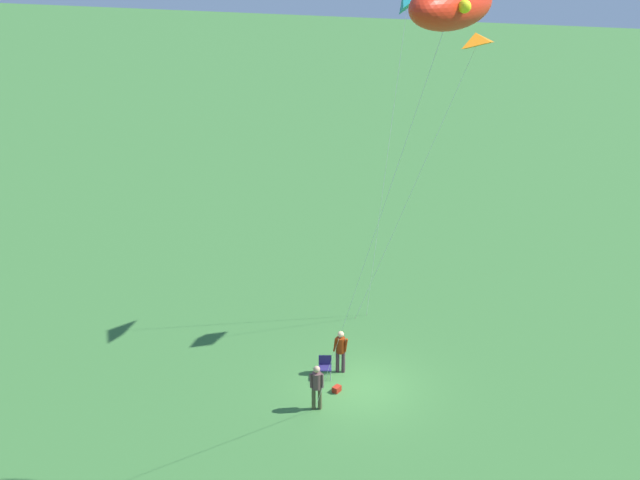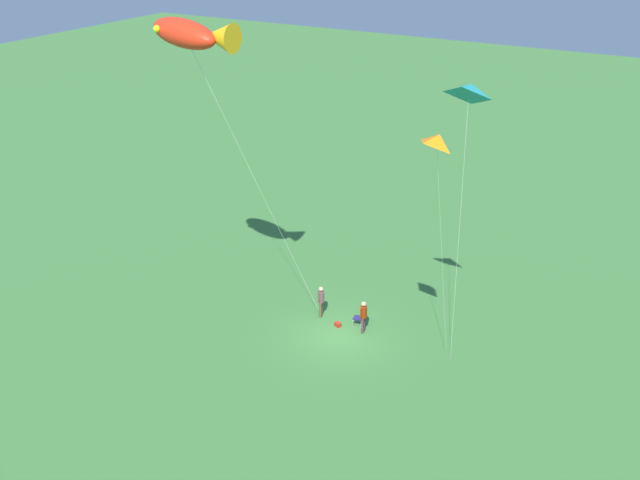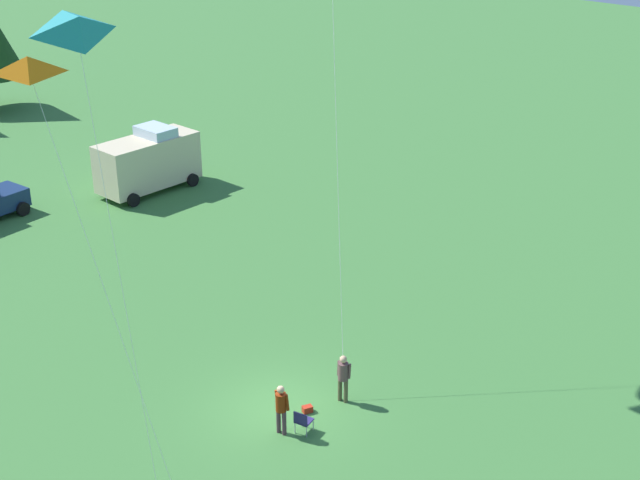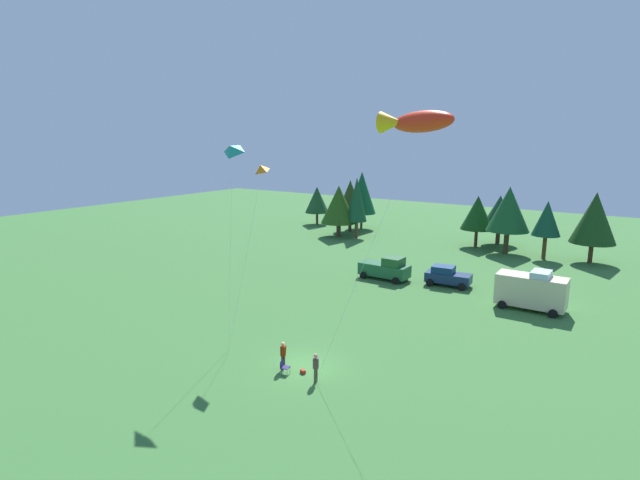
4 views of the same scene
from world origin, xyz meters
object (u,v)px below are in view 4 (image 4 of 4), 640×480
(kite_large_fish, at_px, (415,122))
(person_spectator, at_px, (283,353))
(backpack_on_grass, at_px, (303,372))
(person_kite_flyer, at_px, (316,365))
(folding_chair, at_px, (284,366))
(car_navy_hatch, at_px, (447,276))
(kite_delta_orange, at_px, (260,169))
(van_camper_beige, at_px, (531,290))
(kite_delta_teal, at_px, (230,150))
(truck_green_flatbed, at_px, (386,268))

(kite_large_fish, bearing_deg, person_spectator, -147.09)
(person_spectator, distance_m, backpack_on_grass, 1.65)
(person_kite_flyer, xyz_separation_m, backpack_on_grass, (-1.24, 0.45, -0.91))
(folding_chair, height_order, car_navy_hatch, car_navy_hatch)
(person_kite_flyer, height_order, kite_delta_orange, kite_delta_orange)
(van_camper_beige, bearing_deg, person_kite_flyer, -111.11)
(van_camper_beige, distance_m, kite_delta_teal, 26.74)
(person_kite_flyer, height_order, backpack_on_grass, person_kite_flyer)
(truck_green_flatbed, bearing_deg, backpack_on_grass, -75.78)
(truck_green_flatbed, distance_m, kite_delta_teal, 23.55)
(car_navy_hatch, bearing_deg, folding_chair, 79.89)
(person_kite_flyer, height_order, person_spectator, same)
(person_spectator, relative_size, backpack_on_grass, 5.44)
(van_camper_beige, relative_size, kite_delta_teal, 0.40)
(person_kite_flyer, relative_size, folding_chair, 2.12)
(van_camper_beige, relative_size, kite_large_fish, 0.35)
(person_spectator, relative_size, kite_large_fish, 0.11)
(person_spectator, bearing_deg, backpack_on_grass, -0.66)
(person_kite_flyer, bearing_deg, kite_delta_orange, 137.87)
(van_camper_beige, xyz_separation_m, kite_delta_orange, (-15.07, -16.03, 10.17))
(person_kite_flyer, distance_m, car_navy_hatch, 22.87)
(person_spectator, distance_m, van_camper_beige, 22.41)
(person_spectator, height_order, kite_large_fish, kite_large_fish)
(backpack_on_grass, bearing_deg, van_camper_beige, 65.61)
(backpack_on_grass, distance_m, kite_delta_orange, 13.72)
(truck_green_flatbed, xyz_separation_m, kite_delta_orange, (-1.14, -17.48, 10.71))
(folding_chair, relative_size, truck_green_flatbed, 0.16)
(person_spectator, height_order, truck_green_flatbed, truck_green_flatbed)
(kite_delta_orange, relative_size, kite_delta_teal, 0.89)
(car_navy_hatch, distance_m, kite_delta_orange, 22.75)
(folding_chair, distance_m, kite_delta_teal, 13.82)
(car_navy_hatch, height_order, kite_delta_orange, kite_delta_orange)
(folding_chair, bearing_deg, car_navy_hatch, 72.60)
(van_camper_beige, bearing_deg, backpack_on_grass, -114.60)
(truck_green_flatbed, xyz_separation_m, kite_large_fish, (9.91, -17.28, 13.65))
(backpack_on_grass, distance_m, kite_delta_teal, 14.48)
(kite_delta_teal, bearing_deg, person_spectator, -13.03)
(person_spectator, height_order, van_camper_beige, van_camper_beige)
(person_spectator, bearing_deg, folding_chair, -56.30)
(folding_chair, height_order, kite_delta_orange, kite_delta_orange)
(person_kite_flyer, distance_m, van_camper_beige, 21.60)
(person_spectator, height_order, kite_delta_orange, kite_delta_orange)
(van_camper_beige, height_order, kite_delta_orange, kite_delta_orange)
(backpack_on_grass, bearing_deg, car_navy_hatch, 87.74)
(car_navy_hatch, xyz_separation_m, kite_large_fish, (4.04, -18.52, 13.80))
(van_camper_beige, bearing_deg, person_spectator, -117.59)
(backpack_on_grass, bearing_deg, folding_chair, -144.42)
(van_camper_beige, bearing_deg, folding_chair, -116.04)
(person_spectator, relative_size, van_camper_beige, 0.32)
(backpack_on_grass, xyz_separation_m, car_navy_hatch, (0.88, 22.42, 0.84))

